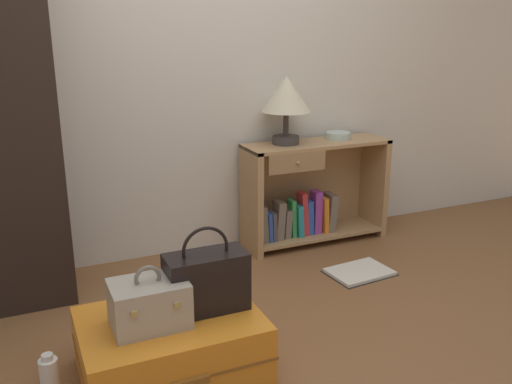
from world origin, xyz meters
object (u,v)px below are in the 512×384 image
Objects in this scene: handbag at (206,281)px; bottle at (49,375)px; bowl at (338,135)px; open_book_on_floor at (359,272)px; suitcase_large at (171,345)px; bookshelf at (309,195)px; table_lamp at (286,97)px; train_case at (149,303)px.

handbag is 0.71m from bottle.
open_book_on_floor is (-0.20, -0.61, -0.69)m from bowl.
open_book_on_floor is at bearing 21.32° from suitcase_large.
bookshelf is at bearing 30.39° from bottle.
table_lamp reaches higher than open_book_on_floor.
table_lamp is 2.06m from bottle.
table_lamp is at bearing 45.59° from suitcase_large.
suitcase_large is 1.99× the size of handbag.
handbag is 2.15× the size of bottle.
table_lamp reaches higher than handbag.
open_book_on_floor is at bearing 13.74° from bottle.
bookshelf is at bearing 44.60° from handbag.
suitcase_large is at bearing -158.68° from open_book_on_floor.
bookshelf is 2.45× the size of open_book_on_floor.
bottle is at bearing 171.84° from suitcase_large.
table_lamp is 1.08× the size of open_book_on_floor.
train_case reaches higher than bottle.
bowl is 0.55× the size of train_case.
suitcase_large is 1.36m from open_book_on_floor.
bowl reaches higher than open_book_on_floor.
suitcase_large is at bearing -143.00° from bowl.
table_lamp reaches higher than train_case.
bowl is 1.92m from suitcase_large.
table_lamp is 2.48× the size of bottle.
handbag is 1.26m from open_book_on_floor.
train_case is at bearing -143.97° from bowl.
open_book_on_floor is (0.02, -0.58, -0.31)m from bookshelf.
table_lamp is at bearing 44.01° from train_case.
bookshelf is 0.66m from open_book_on_floor.
handbag is at bearing -129.96° from table_lamp.
train_case is 0.81× the size of handbag.
bookshelf is 1.66m from suitcase_large.
bookshelf reaches higher than open_book_on_floor.
suitcase_large is at bearing -134.41° from table_lamp.
train_case is at bearing -172.70° from handbag.
bookshelf reaches higher than bottle.
handbag is (-1.08, -1.07, 0.07)m from bookshelf.
open_book_on_floor is at bearing -72.55° from table_lamp.
open_book_on_floor is (1.26, 0.49, -0.12)m from suitcase_large.
open_book_on_floor is at bearing 20.94° from train_case.
bowl is at bearing 6.80° from bookshelf.
train_case is 1.48m from open_book_on_floor.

